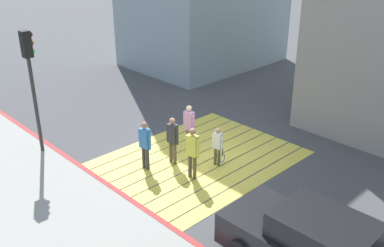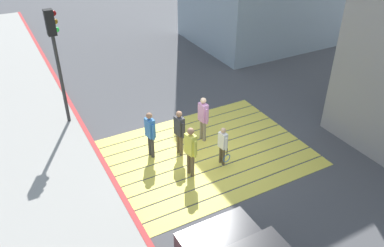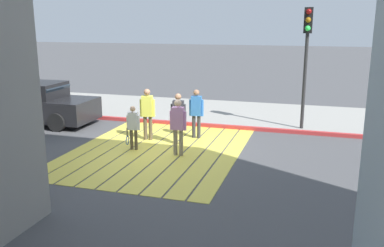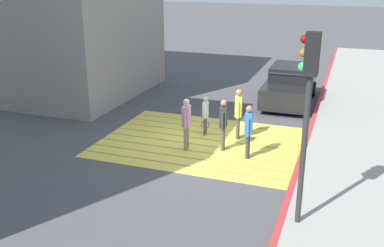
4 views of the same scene
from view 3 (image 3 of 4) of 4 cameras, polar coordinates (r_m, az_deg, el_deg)
name	(u,v)px [view 3 (image 3 of 4)]	position (r m, az deg, el deg)	size (l,w,h in m)	color
ground_plane	(157,151)	(12.51, -4.86, -3.76)	(120.00, 120.00, 0.00)	#4C4C4F
crosswalk_stripes	(157,151)	(12.51, -4.86, -3.74)	(6.40, 4.90, 0.01)	#EAD64C
sidewalk_west	(205,112)	(17.65, 1.82, 1.66)	(4.80, 40.00, 0.12)	#9E9B93
curb_painted	(189,124)	(15.45, -0.44, -0.07)	(0.16, 40.00, 0.13)	#BC3333
car_parked_near_curb	(39,104)	(16.75, -20.36, 2.50)	(2.01, 4.31, 1.57)	black
traffic_light_corner	(307,44)	(14.68, 15.52, 10.46)	(0.39, 0.28, 4.24)	#2D2D2D
pedestrian_adult_lead	(178,115)	(12.89, -1.90, 1.16)	(0.26, 0.47, 1.63)	brown
pedestrian_adult_trailing	(196,110)	(13.60, 0.60, 1.86)	(0.25, 0.48, 1.63)	#333338
pedestrian_adult_side	(178,123)	(11.78, -1.93, 0.03)	(0.24, 0.48, 1.65)	gray
pedestrian_teen_behind	(147,111)	(13.45, -6.15, 1.79)	(0.27, 0.49, 1.69)	brown
pedestrian_child_with_racket	(133,125)	(12.49, -8.13, -0.26)	(0.31, 0.42, 1.35)	brown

